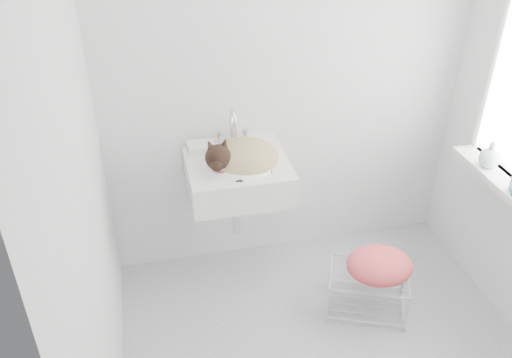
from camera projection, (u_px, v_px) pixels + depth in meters
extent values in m
cube|color=#ABADAF|center=(329.00, 356.00, 2.95)|extent=(2.20, 2.00, 0.02)
cube|color=white|center=(287.00, 74.00, 3.10)|extent=(2.20, 0.02, 2.50)
cube|color=white|center=(81.00, 190.00, 2.07)|extent=(0.02, 2.00, 2.50)
cube|color=white|center=(509.00, 188.00, 2.86)|extent=(0.16, 0.88, 0.04)
cube|color=white|center=(238.00, 162.00, 3.04)|extent=(0.58, 0.50, 0.23)
ellipsoid|color=tan|center=(244.00, 158.00, 3.02)|extent=(0.40, 0.35, 0.20)
sphere|color=black|center=(217.00, 152.00, 2.89)|extent=(0.15, 0.15, 0.14)
torus|color=#CC1C42|center=(221.00, 159.00, 2.91)|extent=(0.13, 0.13, 0.06)
cube|color=silver|center=(367.00, 289.00, 3.18)|extent=(0.53, 0.45, 0.27)
ellipsoid|color=orange|center=(378.00, 272.00, 3.08)|extent=(0.42, 0.33, 0.16)
imported|color=white|center=(487.00, 166.00, 3.00)|extent=(0.16, 0.16, 0.15)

